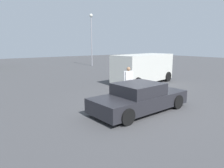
% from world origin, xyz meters
% --- Properties ---
extents(ground_plane, '(80.00, 80.00, 0.00)m').
position_xyz_m(ground_plane, '(0.00, 0.00, 0.00)').
color(ground_plane, '#424244').
extents(sedan_foreground, '(4.58, 2.04, 1.25)m').
position_xyz_m(sedan_foreground, '(-0.19, -0.20, 0.58)').
color(sedan_foreground, '#232328').
rests_on(sedan_foreground, ground_plane).
extents(dog, '(0.67, 0.43, 0.45)m').
position_xyz_m(dog, '(3.09, 0.45, 0.28)').
color(dog, beige).
rests_on(dog, ground_plane).
extents(van_white, '(5.31, 2.80, 2.14)m').
position_xyz_m(van_white, '(4.78, 4.44, 1.16)').
color(van_white, silver).
rests_on(van_white, ground_plane).
extents(pedestrian, '(0.54, 0.37, 1.63)m').
position_xyz_m(pedestrian, '(1.33, 2.22, 0.97)').
color(pedestrian, gray).
rests_on(pedestrian, ground_plane).
extents(light_post_near, '(0.44, 0.44, 6.79)m').
position_xyz_m(light_post_near, '(8.56, 17.65, 4.57)').
color(light_post_near, gray).
rests_on(light_post_near, ground_plane).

